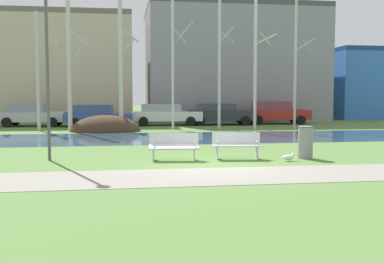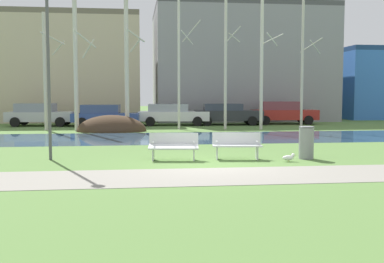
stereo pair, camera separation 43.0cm
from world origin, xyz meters
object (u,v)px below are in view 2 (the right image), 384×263
(bench_right, at_px, (237,145))
(trash_bin, at_px, (306,142))
(streetlamp, at_px, (48,41))
(parked_van_nearest_silver, at_px, (40,114))
(parked_hatch_third_white, at_px, (172,114))
(parked_wagon_fourth_dark, at_px, (227,114))
(parked_suv_fifth_red, at_px, (283,112))
(bench_left, at_px, (174,146))
(parked_sedan_second_blue, at_px, (104,115))
(seagull, at_px, (289,158))

(bench_right, xyz_separation_m, trash_bin, (2.29, -0.20, 0.08))
(streetlamp, xyz_separation_m, parked_van_nearest_silver, (-3.62, 16.54, -3.02))
(parked_van_nearest_silver, height_order, parked_hatch_third_white, parked_van_nearest_silver)
(streetlamp, distance_m, parked_van_nearest_silver, 17.20)
(trash_bin, distance_m, parked_wagon_fourth_dark, 16.98)
(parked_suv_fifth_red, bearing_deg, streetlamp, -128.59)
(parked_wagon_fourth_dark, relative_size, parked_suv_fifth_red, 1.01)
(bench_left, bearing_deg, parked_hatch_third_white, 85.65)
(trash_bin, xyz_separation_m, parked_sedan_second_blue, (-7.64, 16.36, 0.20))
(trash_bin, distance_m, parked_hatch_third_white, 17.23)
(bench_right, distance_m, streetlamp, 6.95)
(parked_hatch_third_white, bearing_deg, parked_van_nearest_silver, 177.55)
(streetlamp, distance_m, parked_wagon_fourth_dark, 18.78)
(parked_van_nearest_silver, xyz_separation_m, parked_suv_fifth_red, (16.79, -0.03, 0.04))
(seagull, distance_m, parked_sedan_second_blue, 18.27)
(seagull, relative_size, streetlamp, 0.08)
(trash_bin, bearing_deg, parked_suv_fifth_red, 74.43)
(parked_sedan_second_blue, bearing_deg, bench_left, -78.58)
(streetlamp, bearing_deg, parked_van_nearest_silver, 102.36)
(trash_bin, bearing_deg, parked_wagon_fourth_dark, 87.59)
(bench_left, bearing_deg, bench_right, 0.00)
(trash_bin, distance_m, parked_van_nearest_silver, 21.07)
(bench_left, height_order, parked_sedan_second_blue, parked_sedan_second_blue)
(bench_right, distance_m, parked_wagon_fourth_dark, 17.03)
(bench_left, height_order, parked_suv_fifth_red, parked_suv_fifth_red)
(streetlamp, bearing_deg, trash_bin, -5.43)
(parked_van_nearest_silver, bearing_deg, trash_bin, -55.36)
(parked_sedan_second_blue, relative_size, parked_hatch_third_white, 0.92)
(bench_left, bearing_deg, seagull, -12.01)
(streetlamp, height_order, parked_hatch_third_white, streetlamp)
(parked_van_nearest_silver, relative_size, parked_sedan_second_blue, 1.01)
(parked_wagon_fourth_dark, bearing_deg, bench_left, -106.89)
(seagull, bearing_deg, trash_bin, 35.83)
(parked_hatch_third_white, height_order, parked_suv_fifth_red, parked_suv_fifth_red)
(bench_right, height_order, parked_suv_fifth_red, parked_suv_fifth_red)
(parked_van_nearest_silver, bearing_deg, parked_hatch_third_white, -2.45)
(streetlamp, distance_m, parked_hatch_third_white, 17.26)
(bench_right, xyz_separation_m, parked_suv_fifth_red, (7.11, 17.10, 0.37))
(bench_right, relative_size, parked_sedan_second_blue, 0.37)
(streetlamp, relative_size, parked_suv_fifth_red, 1.23)
(seagull, bearing_deg, parked_sedan_second_blue, 112.06)
(trash_bin, bearing_deg, bench_left, 177.39)
(trash_bin, height_order, seagull, trash_bin)
(trash_bin, xyz_separation_m, streetlamp, (-8.35, 0.79, 3.27))
(parked_wagon_fourth_dark, bearing_deg, parked_hatch_third_white, -179.84)
(parked_hatch_third_white, distance_m, parked_suv_fifth_red, 7.93)
(parked_sedan_second_blue, distance_m, parked_hatch_third_white, 4.58)
(trash_bin, xyz_separation_m, parked_wagon_fourth_dark, (0.71, 16.96, 0.23))
(bench_right, relative_size, trash_bin, 1.54)
(bench_left, distance_m, parked_suv_fifth_red, 19.42)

